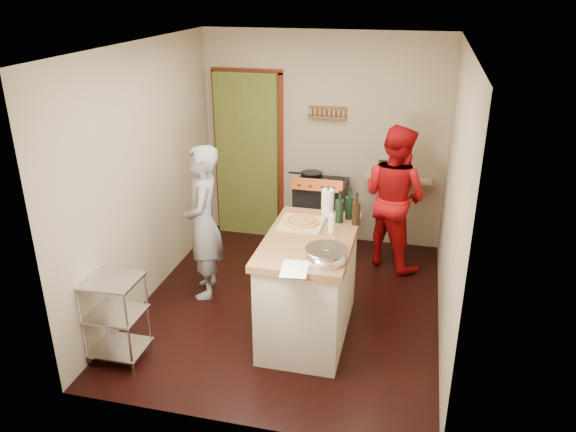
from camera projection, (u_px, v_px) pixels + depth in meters
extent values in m
plane|color=black|center=(290.00, 305.00, 5.84)|extent=(3.50, 3.50, 0.00)
cube|color=tan|center=(323.00, 140.00, 6.90)|extent=(3.00, 0.04, 2.60)
cube|color=#565B23|center=(251.00, 153.00, 7.24)|extent=(0.80, 0.40, 2.10)
cube|color=maroon|center=(218.00, 153.00, 7.27)|extent=(0.06, 0.06, 2.10)
cube|color=maroon|center=(281.00, 157.00, 7.09)|extent=(0.06, 0.06, 2.10)
cube|color=maroon|center=(247.00, 71.00, 6.77)|extent=(0.90, 0.06, 0.06)
cube|color=brown|center=(327.00, 117.00, 6.72)|extent=(0.46, 0.09, 0.03)
cube|color=brown|center=(328.00, 111.00, 6.74)|extent=(0.46, 0.02, 0.12)
cube|color=olive|center=(327.00, 112.00, 6.70)|extent=(0.42, 0.04, 0.07)
cube|color=tan|center=(398.00, 179.00, 6.76)|extent=(0.80, 0.18, 0.04)
cube|color=black|center=(382.00, 168.00, 6.75)|extent=(0.10, 0.14, 0.22)
cube|color=tan|center=(146.00, 175.00, 5.65)|extent=(0.04, 3.50, 2.60)
cube|color=tan|center=(454.00, 201.00, 5.01)|extent=(0.04, 3.50, 2.60)
cube|color=white|center=(291.00, 44.00, 4.82)|extent=(3.00, 3.50, 0.02)
cube|color=black|center=(321.00, 217.00, 6.95)|extent=(0.60, 0.55, 0.80)
cube|color=black|center=(321.00, 185.00, 6.78)|extent=(0.60, 0.55, 0.06)
cube|color=#993E16|center=(317.00, 185.00, 6.50)|extent=(0.60, 0.15, 0.17)
cylinder|color=black|center=(311.00, 175.00, 6.90)|extent=(0.26, 0.26, 0.05)
cylinder|color=silver|center=(81.00, 327.00, 4.77)|extent=(0.02, 0.02, 0.80)
cylinder|color=silver|center=(128.00, 334.00, 4.67)|extent=(0.02, 0.02, 0.80)
cylinder|color=silver|center=(104.00, 305.00, 5.09)|extent=(0.02, 0.02, 0.80)
cylinder|color=silver|center=(148.00, 311.00, 4.99)|extent=(0.02, 0.02, 0.80)
cube|color=silver|center=(120.00, 347.00, 5.00)|extent=(0.48, 0.40, 0.02)
cube|color=silver|center=(115.00, 314.00, 4.86)|extent=(0.48, 0.40, 0.02)
cube|color=silver|center=(110.00, 280.00, 4.73)|extent=(0.48, 0.40, 0.02)
cube|color=beige|center=(309.00, 289.00, 5.21)|extent=(0.72, 1.26, 0.93)
cube|color=brown|center=(310.00, 240.00, 5.02)|extent=(0.78, 1.33, 0.07)
cube|color=tan|center=(302.00, 224.00, 5.25)|extent=(0.40, 0.40, 0.02)
cylinder|color=gold|center=(302.00, 221.00, 5.24)|extent=(0.32, 0.32, 0.02)
ellipsoid|color=silver|center=(326.00, 255.00, 4.57)|extent=(0.35, 0.35, 0.11)
cylinder|color=white|center=(328.00, 203.00, 5.38)|extent=(0.12, 0.12, 0.28)
cylinder|color=silver|center=(331.00, 224.00, 5.07)|extent=(0.06, 0.06, 0.17)
cube|color=white|center=(294.00, 269.00, 4.45)|extent=(0.24, 0.32, 0.00)
cylinder|color=black|center=(349.00, 203.00, 5.34)|extent=(0.08, 0.08, 0.31)
cylinder|color=black|center=(356.00, 209.00, 5.21)|extent=(0.08, 0.08, 0.31)
cylinder|color=black|center=(340.00, 207.00, 5.26)|extent=(0.08, 0.08, 0.31)
imported|color=#B2B3B8|center=(203.00, 223.00, 5.76)|extent=(0.55, 0.68, 1.63)
imported|color=#B10B0F|center=(394.00, 197.00, 6.38)|extent=(1.03, 0.98, 1.67)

